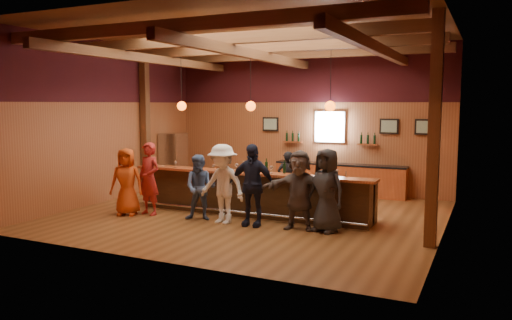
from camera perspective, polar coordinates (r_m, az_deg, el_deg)
The scene contains 27 objects.
room at distance 12.25m, azimuth -0.49°, elevation 8.58°, with size 9.04×9.00×4.52m.
bar_counter at distance 12.52m, azimuth -0.23°, elevation -3.84°, with size 6.30×1.07×1.11m.
back_bar_cabinet at distance 15.42m, azimuth 9.52°, elevation -2.15°, with size 4.00×0.52×0.95m.
window at distance 15.60m, azimuth 8.44°, elevation 3.77°, with size 0.95×0.09×0.95m.
framed_pictures at distance 15.36m, azimuth 11.53°, elevation 3.86°, with size 5.35×0.05×0.45m.
wine_shelves at distance 15.56m, azimuth 8.34°, elevation 2.18°, with size 3.00×0.18×0.30m.
pendant_lights at distance 12.19m, azimuth -0.61°, elevation 6.21°, with size 4.24×0.24×1.37m.
stainless_fridge at distance 16.62m, azimuth -9.42°, elevation -0.06°, with size 0.70×0.70×1.80m, color silver.
customer_orange at distance 12.78m, azimuth -14.56°, elevation -2.41°, with size 0.82×0.53×1.67m, color #C34212.
customer_redvest at distance 12.68m, azimuth -12.13°, elevation -2.11°, with size 0.66×0.43×1.81m, color maroon.
customer_denim at distance 11.91m, azimuth -6.40°, elevation -3.15°, with size 0.76×0.59×1.56m, color #455D8B.
customer_white at distance 11.50m, azimuth -3.85°, elevation -2.76°, with size 1.19×0.68×1.84m, color white.
customer_navy at distance 11.26m, azimuth -0.49°, elevation -2.87°, with size 1.10×0.46×1.87m, color black.
customer_brown at distance 10.96m, azimuth 4.96°, elevation -3.45°, with size 1.63×0.52×1.76m, color #514541.
customer_dark at distance 10.84m, azimuth 8.05°, elevation -3.45°, with size 0.88×0.58×1.81m, color #262729.
bartender at distance 13.18m, azimuth 3.65°, elevation -2.28°, with size 0.55×0.36×1.52m, color black.
ice_bucket at distance 12.15m, azimuth -1.00°, elevation -0.75°, with size 0.23×0.23×0.25m, color brown.
bottle_a at distance 12.08m, azimuth 1.20°, elevation -0.77°, with size 0.07×0.07×0.33m.
bottle_b at distance 11.88m, azimuth 3.26°, elevation -0.94°, with size 0.07×0.07×0.31m.
glass_a at distance 13.60m, azimuth -11.79°, elevation -0.13°, with size 0.08×0.08×0.17m.
glass_b at distance 13.08m, azimuth -9.19°, elevation -0.33°, with size 0.08×0.08×0.17m.
glass_c at distance 12.89m, azimuth -6.55°, elevation -0.42°, with size 0.07×0.07×0.16m.
glass_d at distance 12.44m, azimuth -4.83°, elevation -0.66°, with size 0.07×0.07×0.16m.
glass_e at distance 12.30m, azimuth -2.23°, elevation -0.63°, with size 0.08×0.08×0.19m.
glass_f at distance 11.80m, azimuth 1.77°, elevation -0.89°, with size 0.09×0.09×0.20m.
glass_g at distance 11.67m, azimuth 4.61°, elevation -1.11°, with size 0.07×0.07×0.16m.
glass_h at distance 11.29m, azimuth 9.22°, elevation -1.34°, with size 0.08×0.08×0.19m.
Camera 1 is at (5.33, -10.96, 2.75)m, focal length 35.00 mm.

